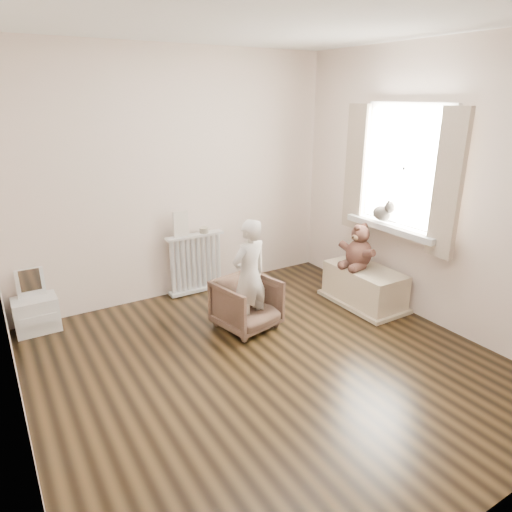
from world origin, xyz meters
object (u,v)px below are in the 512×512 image
teddy_bear (360,243)px  armchair (247,304)px  child (249,275)px  radiator (196,260)px  toy_vanity (35,304)px  plush_cat (383,212)px  toy_bench (364,286)px

teddy_bear → armchair: bearing=166.1°
armchair → child: size_ratio=0.50×
armchair → child: 0.31m
child → teddy_bear: size_ratio=2.29×
radiator → armchair: size_ratio=1.27×
child → armchair: bearing=-101.6°
toy_vanity → teddy_bear: 3.25m
teddy_bear → plush_cat: size_ratio=1.69×
radiator → child: 1.08m
teddy_bear → toy_vanity: bearing=151.1°
radiator → plush_cat: bearing=-38.6°
radiator → toy_bench: 1.86m
child → teddy_bear: child is taller
armchair → teddy_bear: 1.38m
toy_vanity → plush_cat: plush_cat is taller
toy_bench → radiator: bearing=139.4°
toy_bench → teddy_bear: bearing=114.2°
plush_cat → armchair: bearing=157.4°
radiator → toy_bench: (1.40, -1.20, -0.19)m
toy_bench → plush_cat: plush_cat is taller
toy_vanity → toy_bench: bearing=-20.9°
radiator → armchair: radiator is taller
toy_vanity → plush_cat: 3.50m
armchair → plush_cat: (1.48, -0.22, 0.76)m
teddy_bear → toy_bench: bearing=-74.8°
toy_vanity → plush_cat: (3.21, -1.20, 0.72)m
child → plush_cat: size_ratio=3.88×
plush_cat → toy_vanity: bearing=145.3°
child → teddy_bear: 1.31m
child → plush_cat: 1.56m
armchair → child: child is taller
toy_bench → toy_vanity: bearing=159.1°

